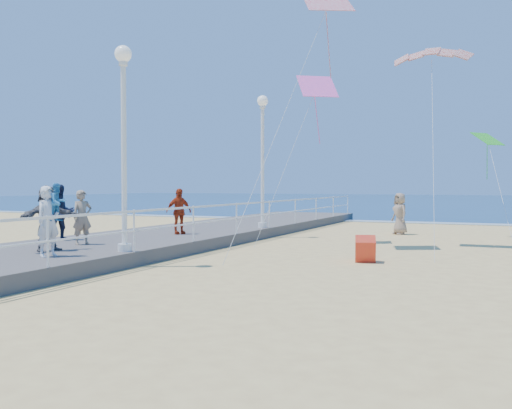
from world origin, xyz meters
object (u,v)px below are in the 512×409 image
at_px(beach_walker_c, 400,214).
at_px(spectator_6, 82,217).
at_px(lamp_post_mid, 124,126).
at_px(lamp_post_far, 263,147).
at_px(spectator_3, 179,211).
at_px(spectator_5, 48,218).
at_px(spectator_7, 61,212).
at_px(woman_holding_toddler, 48,221).
at_px(box_kite, 365,251).
at_px(toddler_held, 57,202).

bearing_deg(beach_walker_c, spectator_6, -74.34).
relative_size(lamp_post_mid, lamp_post_far, 1.00).
relative_size(spectator_3, spectator_5, 0.93).
xyz_separation_m(lamp_post_far, spectator_3, (-1.49, -3.97, -2.46)).
distance_m(spectator_7, beach_walker_c, 13.95).
distance_m(woman_holding_toddler, spectator_7, 4.30).
bearing_deg(box_kite, beach_walker_c, 80.00).
height_order(lamp_post_far, box_kite, lamp_post_far).
xyz_separation_m(lamp_post_mid, spectator_6, (-2.19, 0.91, -2.47)).
relative_size(woman_holding_toddler, toddler_held, 1.84).
distance_m(spectator_5, beach_walker_c, 15.02).
bearing_deg(spectator_6, beach_walker_c, -4.54).
distance_m(spectator_3, spectator_5, 5.75).
relative_size(beach_walker_c, box_kite, 2.98).
bearing_deg(spectator_5, toddler_held, -107.05).
bearing_deg(spectator_6, lamp_post_mid, -86.45).
bearing_deg(toddler_held, spectator_7, 51.75).
xyz_separation_m(spectator_6, spectator_7, (-1.55, 0.80, 0.08)).
distance_m(spectator_7, box_kite, 9.46).
distance_m(lamp_post_mid, beach_walker_c, 13.88).
relative_size(spectator_7, box_kite, 2.90).
relative_size(spectator_3, spectator_6, 1.02).
height_order(woman_holding_toddler, box_kite, woman_holding_toddler).
distance_m(lamp_post_far, spectator_3, 4.90).
height_order(lamp_post_far, spectator_6, lamp_post_far).
bearing_deg(spectator_3, lamp_post_mid, -130.33).
bearing_deg(lamp_post_far, lamp_post_mid, -90.00).
relative_size(lamp_post_mid, spectator_3, 3.31).
distance_m(spectator_5, spectator_6, 1.63).
height_order(lamp_post_far, spectator_5, lamp_post_far).
bearing_deg(spectator_7, lamp_post_far, 6.35).
relative_size(spectator_3, spectator_7, 0.92).
bearing_deg(box_kite, toddler_held, -156.69).
height_order(lamp_post_far, beach_walker_c, lamp_post_far).
height_order(spectator_3, box_kite, spectator_3).
bearing_deg(spectator_3, box_kite, -69.56).
height_order(woman_holding_toddler, toddler_held, toddler_held).
xyz_separation_m(woman_holding_toddler, spectator_6, (-1.17, 2.53, -0.06)).
bearing_deg(lamp_post_far, spectator_5, -101.22).
height_order(lamp_post_mid, spectator_6, lamp_post_mid).
relative_size(lamp_post_mid, spectator_5, 3.08).
bearing_deg(spectator_7, toddler_held, -104.38).
distance_m(lamp_post_far, spectator_7, 8.54).
xyz_separation_m(woman_holding_toddler, spectator_5, (-0.91, 0.92, 0.01)).
distance_m(lamp_post_mid, toddler_held, 2.59).
height_order(spectator_6, spectator_7, spectator_7).
xyz_separation_m(spectator_7, box_kite, (9.25, 1.74, -0.97)).
height_order(lamp_post_mid, toddler_held, lamp_post_mid).
bearing_deg(spectator_5, lamp_post_mid, -50.97).
bearing_deg(lamp_post_mid, beach_walker_c, 69.29).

